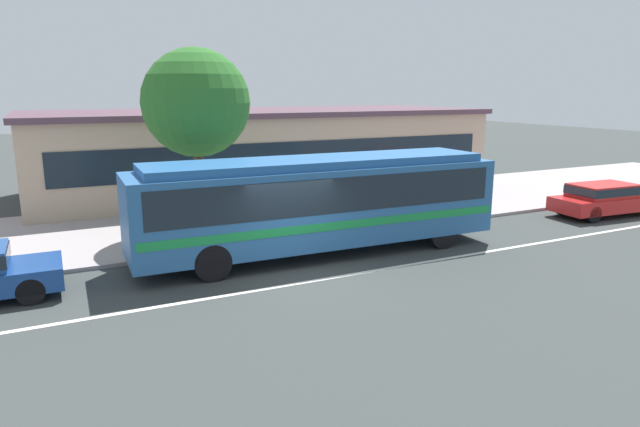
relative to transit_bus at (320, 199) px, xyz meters
name	(u,v)px	position (x,y,z in m)	size (l,w,h in m)	color
ground_plane	(294,273)	(-1.48, -1.37, -1.71)	(120.00, 120.00, 0.00)	#363B3A
sidewalk_slab	(222,221)	(-1.48, 5.35, -1.65)	(60.00, 8.00, 0.12)	#9D9394
lane_stripe_center	(306,282)	(-1.48, -2.17, -1.71)	(56.00, 0.16, 0.01)	silver
transit_bus	(320,199)	(0.00, 0.00, 0.00)	(11.26, 2.82, 2.94)	#285D96
sedan_far_ahead	(605,198)	(12.48, -0.38, -0.98)	(4.62, 2.07, 1.29)	red
pedestrian_waiting_near_sign	(174,216)	(-3.85, 2.46, -0.65)	(0.48, 0.48, 1.61)	#2A344E
bus_stop_sign	(404,179)	(4.35, 1.86, 0.05)	(0.08, 0.44, 2.55)	gray
street_tree_near_stop	(196,103)	(-2.65, 3.78, 2.77)	(3.55, 3.55, 6.15)	brown
station_building	(262,149)	(2.62, 11.73, 0.28)	(22.07, 8.73, 3.95)	tan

